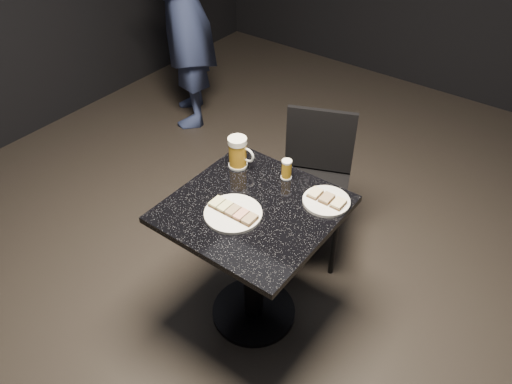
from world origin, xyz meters
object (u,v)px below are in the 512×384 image
beer_mug (238,152)px  plate_large (233,214)px  table (253,245)px  patron (183,7)px  chair (315,177)px  plate_small (326,201)px  beer_tumbler (287,169)px

beer_mug → plate_large: bearing=-55.4°
table → beer_mug: beer_mug is taller
plate_large → table: size_ratio=0.33×
table → beer_mug: bearing=140.4°
table → patron: bearing=141.2°
table → chair: (-0.05, 0.64, -0.01)m
plate_small → chair: chair is taller
patron → beer_mug: bearing=5.5°
patron → chair: 1.77m
table → chair: bearing=94.8°
chair → plate_small: bearing=-54.9°
patron → beer_mug: 1.79m
chair → patron: bearing=156.8°
plate_large → table: 0.27m
beer_mug → beer_tumbler: size_ratio=1.61×
patron → table: (1.64, -1.32, -0.41)m
chair → plate_large: bearing=-88.8°
beer_tumbler → chair: chair is taller
plate_large → beer_mug: bearing=124.6°
plate_small → patron: size_ratio=0.11×
plate_large → patron: bearing=138.6°
beer_tumbler → plate_small: bearing=-9.9°
plate_small → chair: (-0.29, 0.42, -0.26)m
beer_mug → beer_tumbler: beer_mug is taller
plate_small → plate_large: bearing=-131.9°
patron → beer_tumbler: (1.63, -1.06, -0.12)m
plate_large → patron: patron is taller
chair → beer_tumbler: bearing=-82.2°
plate_large → beer_tumbler: 0.36m
table → chair: chair is taller
patron → beer_mug: size_ratio=11.64×
beer_tumbler → chair: (-0.05, 0.38, -0.30)m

